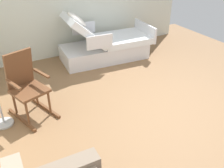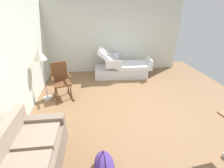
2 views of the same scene
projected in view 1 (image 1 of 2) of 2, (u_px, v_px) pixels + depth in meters
name	position (u px, v px, depth m)	size (l,w,h in m)	color
ground_plane	(153.00, 107.00, 4.19)	(6.99, 6.99, 0.00)	olive
hospital_bed	(105.00, 46.00, 5.73)	(1.12, 2.12, 1.21)	silver
rocking_chair	(26.00, 86.00, 3.79)	(0.87, 0.69, 1.05)	brown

